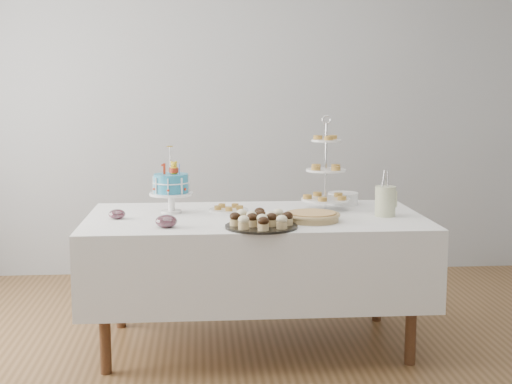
{
  "coord_description": "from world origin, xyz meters",
  "views": [
    {
      "loc": [
        -0.31,
        -3.71,
        1.5
      ],
      "look_at": [
        0.01,
        0.3,
        0.91
      ],
      "focal_mm": 50.0,
      "sensor_mm": 36.0,
      "label": 1
    }
  ],
  "objects": [
    {
      "name": "walls",
      "position": [
        0.0,
        0.0,
        1.35
      ],
      "size": [
        5.04,
        4.04,
        2.7
      ],
      "color": "#9DA0A2",
      "rests_on": "floor"
    },
    {
      "name": "tiered_stand",
      "position": [
        0.44,
        0.47,
        1.01
      ],
      "size": [
        0.29,
        0.29,
        0.57
      ],
      "color": "silver",
      "rests_on": "table"
    },
    {
      "name": "cupcake_tray",
      "position": [
        0.01,
        -0.06,
        0.81
      ],
      "size": [
        0.38,
        0.38,
        0.09
      ],
      "color": "black",
      "rests_on": "table"
    },
    {
      "name": "utensil_pitcher",
      "position": [
        0.74,
        0.23,
        0.86
      ],
      "size": [
        0.12,
        0.12,
        0.26
      ],
      "rotation": [
        0.0,
        0.0,
        -0.29
      ],
      "color": "white",
      "rests_on": "table"
    },
    {
      "name": "jam_bowl_b",
      "position": [
        -0.78,
        0.26,
        0.8
      ],
      "size": [
        0.09,
        0.09,
        0.06
      ],
      "color": "silver",
      "rests_on": "table"
    },
    {
      "name": "plate_stack",
      "position": [
        0.58,
        0.66,
        0.81
      ],
      "size": [
        0.19,
        0.19,
        0.07
      ],
      "color": "white",
      "rests_on": "table"
    },
    {
      "name": "floor",
      "position": [
        0.0,
        0.0,
        0.0
      ],
      "size": [
        5.0,
        5.0,
        0.0
      ],
      "primitive_type": "plane",
      "color": "brown",
      "rests_on": "ground"
    },
    {
      "name": "birthday_cake",
      "position": [
        -0.48,
        0.43,
        0.88
      ],
      "size": [
        0.25,
        0.25,
        0.39
      ],
      "rotation": [
        0.0,
        0.0,
        -0.13
      ],
      "color": "white",
      "rests_on": "table"
    },
    {
      "name": "pie",
      "position": [
        0.3,
        0.11,
        0.8
      ],
      "size": [
        0.31,
        0.31,
        0.05
      ],
      "color": "tan",
      "rests_on": "table"
    },
    {
      "name": "jam_bowl_a",
      "position": [
        -0.49,
        -0.01,
        0.8
      ],
      "size": [
        0.11,
        0.11,
        0.07
      ],
      "color": "silver",
      "rests_on": "table"
    },
    {
      "name": "pastry_plate",
      "position": [
        -0.15,
        0.47,
        0.79
      ],
      "size": [
        0.23,
        0.23,
        0.03
      ],
      "color": "white",
      "rests_on": "table"
    },
    {
      "name": "table",
      "position": [
        0.0,
        0.3,
        0.54
      ],
      "size": [
        1.92,
        1.02,
        0.77
      ],
      "color": "silver",
      "rests_on": "floor"
    }
  ]
}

